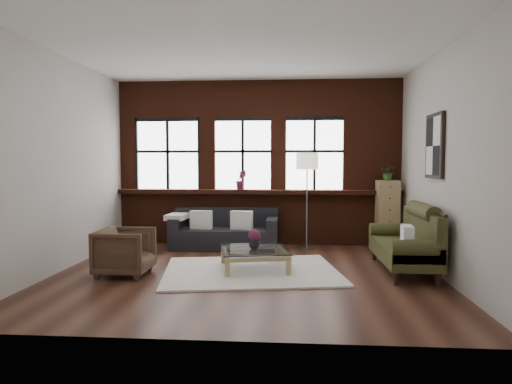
# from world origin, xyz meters

# --- Properties ---
(floor) EXTENTS (5.50, 5.50, 0.00)m
(floor) POSITION_xyz_m (0.00, 0.00, 0.00)
(floor) COLOR #3B1F15
(floor) RESTS_ON ground
(ceiling) EXTENTS (5.50, 5.50, 0.00)m
(ceiling) POSITION_xyz_m (0.00, 0.00, 3.20)
(ceiling) COLOR white
(ceiling) RESTS_ON ground
(wall_back) EXTENTS (5.50, 0.00, 5.50)m
(wall_back) POSITION_xyz_m (0.00, 2.50, 1.60)
(wall_back) COLOR beige
(wall_back) RESTS_ON ground
(wall_front) EXTENTS (5.50, 0.00, 5.50)m
(wall_front) POSITION_xyz_m (0.00, -2.50, 1.60)
(wall_front) COLOR beige
(wall_front) RESTS_ON ground
(wall_left) EXTENTS (0.00, 5.00, 5.00)m
(wall_left) POSITION_xyz_m (-2.75, 0.00, 1.60)
(wall_left) COLOR beige
(wall_left) RESTS_ON ground
(wall_right) EXTENTS (0.00, 5.00, 5.00)m
(wall_right) POSITION_xyz_m (2.75, 0.00, 1.60)
(wall_right) COLOR beige
(wall_right) RESTS_ON ground
(brick_backwall) EXTENTS (5.50, 0.12, 3.20)m
(brick_backwall) POSITION_xyz_m (0.00, 2.44, 1.60)
(brick_backwall) COLOR #4F2012
(brick_backwall) RESTS_ON floor
(sill_ledge) EXTENTS (5.50, 0.30, 0.08)m
(sill_ledge) POSITION_xyz_m (0.00, 2.35, 1.04)
(sill_ledge) COLOR #4F2012
(sill_ledge) RESTS_ON brick_backwall
(window_left) EXTENTS (1.38, 0.10, 1.50)m
(window_left) POSITION_xyz_m (-1.80, 2.45, 1.75)
(window_left) COLOR black
(window_left) RESTS_ON brick_backwall
(window_mid) EXTENTS (1.38, 0.10, 1.50)m
(window_mid) POSITION_xyz_m (-0.30, 2.45, 1.75)
(window_mid) COLOR black
(window_mid) RESTS_ON brick_backwall
(window_right) EXTENTS (1.38, 0.10, 1.50)m
(window_right) POSITION_xyz_m (1.10, 2.45, 1.75)
(window_right) COLOR black
(window_right) RESTS_ON brick_backwall
(wall_poster) EXTENTS (0.05, 0.74, 0.94)m
(wall_poster) POSITION_xyz_m (2.72, 0.30, 1.85)
(wall_poster) COLOR black
(wall_poster) RESTS_ON wall_right
(shag_rug) EXTENTS (2.81, 2.37, 0.03)m
(shag_rug) POSITION_xyz_m (0.07, 0.11, 0.01)
(shag_rug) COLOR white
(shag_rug) RESTS_ON floor
(dark_sofa) EXTENTS (1.98, 0.80, 0.72)m
(dark_sofa) POSITION_xyz_m (-0.59, 1.90, 0.36)
(dark_sofa) COLOR black
(dark_sofa) RESTS_ON floor
(pillow_a) EXTENTS (0.41, 0.18, 0.34)m
(pillow_a) POSITION_xyz_m (-1.01, 1.80, 0.55)
(pillow_a) COLOR white
(pillow_a) RESTS_ON dark_sofa
(pillow_b) EXTENTS (0.42, 0.21, 0.34)m
(pillow_b) POSITION_xyz_m (-0.26, 1.80, 0.55)
(pillow_b) COLOR white
(pillow_b) RESTS_ON dark_sofa
(vintage_settee) EXTENTS (0.80, 1.80, 0.96)m
(vintage_settee) POSITION_xyz_m (2.30, 0.30, 0.48)
(vintage_settee) COLOR #373619
(vintage_settee) RESTS_ON floor
(pillow_settee) EXTENTS (0.18, 0.39, 0.34)m
(pillow_settee) POSITION_xyz_m (2.22, -0.25, 0.59)
(pillow_settee) COLOR white
(pillow_settee) RESTS_ON vintage_settee
(armchair) EXTENTS (0.74, 0.72, 0.68)m
(armchair) POSITION_xyz_m (-1.72, -0.22, 0.34)
(armchair) COLOR #422F21
(armchair) RESTS_ON floor
(coffee_table) EXTENTS (1.17, 1.17, 0.33)m
(coffee_table) POSITION_xyz_m (0.10, 0.22, 0.16)
(coffee_table) COLOR tan
(coffee_table) RESTS_ON shag_rug
(vase) EXTENTS (0.17, 0.17, 0.17)m
(vase) POSITION_xyz_m (0.10, 0.22, 0.40)
(vase) COLOR #B2B2B2
(vase) RESTS_ON coffee_table
(flowers) EXTENTS (0.19, 0.19, 0.19)m
(flowers) POSITION_xyz_m (0.10, 0.22, 0.52)
(flowers) COLOR #64223E
(flowers) RESTS_ON vase
(drawer_chest) EXTENTS (0.39, 0.39, 1.28)m
(drawer_chest) POSITION_xyz_m (2.45, 2.15, 0.64)
(drawer_chest) COLOR tan
(drawer_chest) RESTS_ON floor
(potted_plant_top) EXTENTS (0.34, 0.32, 0.30)m
(potted_plant_top) POSITION_xyz_m (2.45, 2.15, 1.43)
(potted_plant_top) COLOR #2D5923
(potted_plant_top) RESTS_ON drawer_chest
(floor_lamp) EXTENTS (0.40, 0.40, 1.94)m
(floor_lamp) POSITION_xyz_m (0.94, 1.93, 0.97)
(floor_lamp) COLOR #A5A5A8
(floor_lamp) RESTS_ON floor
(sill_plant) EXTENTS (0.24, 0.20, 0.38)m
(sill_plant) POSITION_xyz_m (-0.32, 2.32, 1.27)
(sill_plant) COLOR #64223E
(sill_plant) RESTS_ON sill_ledge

